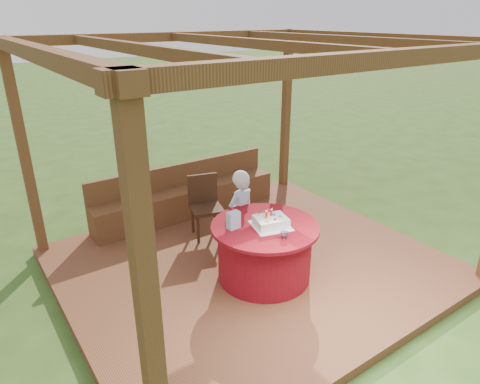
# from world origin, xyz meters

# --- Properties ---
(ground) EXTENTS (60.00, 60.00, 0.00)m
(ground) POSITION_xyz_m (0.00, 0.00, 0.00)
(ground) COLOR #2E4D19
(ground) RESTS_ON ground
(deck) EXTENTS (4.50, 4.00, 0.12)m
(deck) POSITION_xyz_m (0.00, 0.00, 0.06)
(deck) COLOR brown
(deck) RESTS_ON ground
(pergola) EXTENTS (4.50, 4.00, 2.72)m
(pergola) POSITION_xyz_m (0.00, 0.00, 2.41)
(pergola) COLOR brown
(pergola) RESTS_ON deck
(bench) EXTENTS (3.00, 0.42, 0.80)m
(bench) POSITION_xyz_m (0.00, 1.72, 0.38)
(bench) COLOR brown
(bench) RESTS_ON deck
(table) EXTENTS (1.26, 1.26, 0.69)m
(table) POSITION_xyz_m (-0.08, -0.37, 0.47)
(table) COLOR maroon
(table) RESTS_ON deck
(chair) EXTENTS (0.52, 0.52, 0.87)m
(chair) POSITION_xyz_m (-0.09, 0.99, 0.60)
(chair) COLOR #3A2012
(chair) RESTS_ON deck
(elderly_woman) EXTENTS (0.44, 0.32, 1.15)m
(elderly_woman) POSITION_xyz_m (0.04, 0.29, 0.71)
(elderly_woman) COLOR #9CC5E7
(elderly_woman) RESTS_ON deck
(birthday_cake) EXTENTS (0.51, 0.51, 0.18)m
(birthday_cake) POSITION_xyz_m (-0.04, -0.42, 0.87)
(birthday_cake) COLOR white
(birthday_cake) RESTS_ON table
(gift_bag) EXTENTS (0.15, 0.10, 0.20)m
(gift_bag) POSITION_xyz_m (-0.42, -0.22, 0.92)
(gift_bag) COLOR #C27EAB
(gift_bag) RESTS_ON table
(drinking_glass) EXTENTS (0.11, 0.11, 0.08)m
(drinking_glass) POSITION_xyz_m (-0.11, -0.74, 0.85)
(drinking_glass) COLOR white
(drinking_glass) RESTS_ON table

